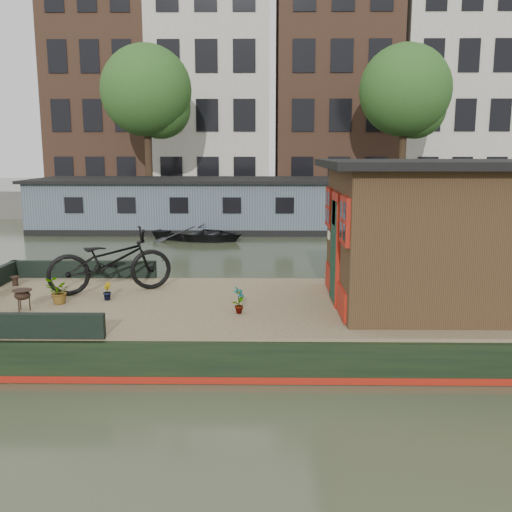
{
  "coord_description": "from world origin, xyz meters",
  "views": [
    {
      "loc": [
        -0.79,
        -9.5,
        3.22
      ],
      "look_at": [
        -0.93,
        0.5,
        1.37
      ],
      "focal_mm": 40.0,
      "sensor_mm": 36.0,
      "label": 1
    }
  ],
  "objects_px": {
    "potted_plant_a": "(239,300)",
    "bicycle": "(110,261)",
    "brazier_front": "(23,300)",
    "cabin": "(441,232)",
    "dinghy": "(199,230)"
  },
  "relations": [
    {
      "from": "brazier_front",
      "to": "cabin",
      "type": "bearing_deg",
      "value": 4.71
    },
    {
      "from": "cabin",
      "to": "brazier_front",
      "type": "distance_m",
      "value": 7.0
    },
    {
      "from": "bicycle",
      "to": "brazier_front",
      "type": "height_order",
      "value": "bicycle"
    },
    {
      "from": "bicycle",
      "to": "dinghy",
      "type": "distance_m",
      "value": 10.57
    },
    {
      "from": "potted_plant_a",
      "to": "bicycle",
      "type": "bearing_deg",
      "value": 150.23
    },
    {
      "from": "cabin",
      "to": "dinghy",
      "type": "bearing_deg",
      "value": 115.58
    },
    {
      "from": "potted_plant_a",
      "to": "dinghy",
      "type": "distance_m",
      "value": 12.09
    },
    {
      "from": "brazier_front",
      "to": "bicycle",
      "type": "bearing_deg",
      "value": 49.19
    },
    {
      "from": "cabin",
      "to": "dinghy",
      "type": "distance_m",
      "value": 12.55
    },
    {
      "from": "cabin",
      "to": "brazier_front",
      "type": "height_order",
      "value": "cabin"
    },
    {
      "from": "cabin",
      "to": "potted_plant_a",
      "type": "distance_m",
      "value": 3.58
    },
    {
      "from": "cabin",
      "to": "dinghy",
      "type": "relative_size",
      "value": 1.17
    },
    {
      "from": "cabin",
      "to": "brazier_front",
      "type": "relative_size",
      "value": 11.26
    },
    {
      "from": "cabin",
      "to": "bicycle",
      "type": "bearing_deg",
      "value": 173.0
    },
    {
      "from": "bicycle",
      "to": "potted_plant_a",
      "type": "distance_m",
      "value": 2.81
    }
  ]
}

